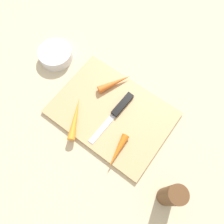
% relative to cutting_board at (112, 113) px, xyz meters
% --- Properties ---
extents(ground_plane, '(1.40, 1.40, 0.00)m').
position_rel_cutting_board_xyz_m(ground_plane, '(0.00, 0.00, -0.01)').
color(ground_plane, '#C6B793').
extents(cutting_board, '(0.36, 0.26, 0.01)m').
position_rel_cutting_board_xyz_m(cutting_board, '(0.00, 0.00, 0.00)').
color(cutting_board, tan).
rests_on(cutting_board, ground_plane).
extents(knife, '(0.03, 0.20, 0.01)m').
position_rel_cutting_board_xyz_m(knife, '(-0.01, -0.02, 0.01)').
color(knife, '#B7B7BC').
rests_on(knife, cutting_board).
extents(carrot_longest, '(0.09, 0.13, 0.02)m').
position_rel_cutting_board_xyz_m(carrot_longest, '(0.07, 0.09, 0.02)').
color(carrot_longest, orange).
rests_on(carrot_longest, cutting_board).
extents(carrot_medium, '(0.07, 0.12, 0.02)m').
position_rel_cutting_board_xyz_m(carrot_medium, '(0.05, -0.08, 0.02)').
color(carrot_medium, orange).
rests_on(carrot_medium, cutting_board).
extents(carrot_shortest, '(0.04, 0.11, 0.02)m').
position_rel_cutting_board_xyz_m(carrot_shortest, '(-0.09, 0.09, 0.02)').
color(carrot_shortest, orange).
rests_on(carrot_shortest, cutting_board).
extents(small_bowl, '(0.11, 0.11, 0.04)m').
position_rel_cutting_board_xyz_m(small_bowl, '(0.28, -0.05, 0.01)').
color(small_bowl, silver).
rests_on(small_bowl, ground_plane).
extents(pepper_grinder, '(0.05, 0.05, 0.14)m').
position_rel_cutting_board_xyz_m(pepper_grinder, '(-0.26, 0.11, 0.06)').
color(pepper_grinder, brown).
rests_on(pepper_grinder, ground_plane).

